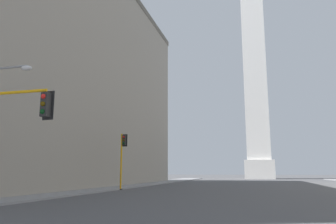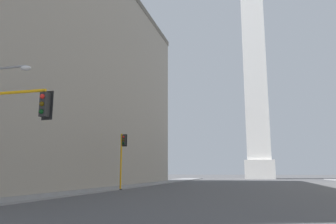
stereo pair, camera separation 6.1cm
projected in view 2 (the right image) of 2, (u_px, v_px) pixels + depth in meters
sidewalk_left at (105, 188)px, 36.74m from camera, size 5.00×106.22×0.15m
building_left at (43, 72)px, 42.46m from camera, size 18.37×57.45×29.21m
obelisk at (255, 66)px, 91.69m from camera, size 7.60×7.60×64.49m
traffic_light_mid_left at (122, 153)px, 35.22m from camera, size 0.77×0.51×5.95m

